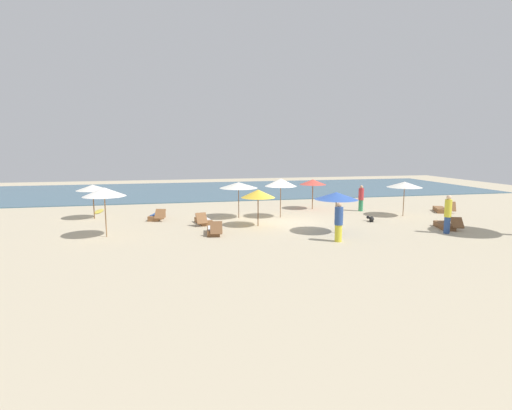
# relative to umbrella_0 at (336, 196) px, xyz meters

# --- Properties ---
(ground_plane) EXTENTS (60.00, 60.00, 0.00)m
(ground_plane) POSITION_rel_umbrella_0_xyz_m (-1.62, 3.01, -1.84)
(ground_plane) COLOR #BCAD8E
(ocean_water) EXTENTS (48.00, 16.00, 0.06)m
(ocean_water) POSITION_rel_umbrella_0_xyz_m (-1.62, 20.01, -1.81)
(ocean_water) COLOR #3D6075
(ocean_water) RESTS_ON ground_plane
(umbrella_0) EXTENTS (2.12, 2.12, 2.02)m
(umbrella_0) POSITION_rel_umbrella_0_xyz_m (0.00, 0.00, 0.00)
(umbrella_0) COLOR olive
(umbrella_0) RESTS_ON ground_plane
(umbrella_1) EXTENTS (1.81, 1.81, 1.97)m
(umbrella_1) POSITION_rel_umbrella_0_xyz_m (-3.39, 2.41, -0.09)
(umbrella_1) COLOR brown
(umbrella_1) RESTS_ON ground_plane
(umbrella_2) EXTENTS (1.97, 1.97, 2.35)m
(umbrella_2) POSITION_rel_umbrella_0_xyz_m (-10.94, 1.45, 0.30)
(umbrella_2) COLOR olive
(umbrella_2) RESTS_ON ground_plane
(umbrella_3) EXTENTS (1.77, 1.77, 2.02)m
(umbrella_3) POSITION_rel_umbrella_0_xyz_m (1.47, 7.25, -0.00)
(umbrella_3) COLOR brown
(umbrella_3) RESTS_ON ground_plane
(umbrella_4) EXTENTS (1.87, 1.87, 2.01)m
(umbrella_4) POSITION_rel_umbrella_0_xyz_m (-12.34, 6.57, 0.00)
(umbrella_4) COLOR brown
(umbrella_4) RESTS_ON ground_plane
(umbrella_5) EXTENTS (2.25, 2.25, 2.13)m
(umbrella_5) POSITION_rel_umbrella_0_xyz_m (-3.98, 5.02, 0.12)
(umbrella_5) COLOR brown
(umbrella_5) RESTS_ON ground_plane
(umbrella_6) EXTENTS (2.08, 2.08, 2.10)m
(umbrella_6) POSITION_rel_umbrella_0_xyz_m (5.95, 3.50, 0.09)
(umbrella_6) COLOR brown
(umbrella_6) RESTS_ON ground_plane
(umbrella_7) EXTENTS (1.90, 1.90, 2.34)m
(umbrella_7) POSITION_rel_umbrella_0_xyz_m (-1.50, 4.69, 0.27)
(umbrella_7) COLOR brown
(umbrella_7) RESTS_ON ground_plane
(lounger_0) EXTENTS (1.05, 1.79, 0.69)m
(lounger_0) POSITION_rel_umbrella_0_xyz_m (-8.72, 5.52, -1.66)
(lounger_0) COLOR brown
(lounger_0) RESTS_ON ground_plane
(lounger_1) EXTENTS (1.03, 1.80, 0.67)m
(lounger_1) POSITION_rel_umbrella_0_xyz_m (6.00, -0.31, -1.67)
(lounger_1) COLOR brown
(lounger_1) RESTS_ON ground_plane
(lounger_2) EXTENTS (0.94, 1.75, 0.72)m
(lounger_2) POSITION_rel_umbrella_0_xyz_m (-6.21, 3.63, -1.66)
(lounger_2) COLOR brown
(lounger_2) RESTS_ON ground_plane
(lounger_3) EXTENTS (0.74, 1.70, 0.73)m
(lounger_3) POSITION_rel_umbrella_0_xyz_m (-5.93, 0.97, -1.66)
(lounger_3) COLOR brown
(lounger_3) RESTS_ON ground_plane
(lounger_4) EXTENTS (1.22, 1.73, 0.74)m
(lounger_4) POSITION_rel_umbrella_0_xyz_m (9.22, 4.33, -1.67)
(lounger_4) COLOR brown
(lounger_4) RESTS_ON ground_plane
(person_0) EXTENTS (0.48, 0.48, 1.70)m
(person_0) POSITION_rel_umbrella_0_xyz_m (4.30, 5.80, -0.98)
(person_0) COLOR #338C59
(person_0) RESTS_ON ground_plane
(person_1) EXTENTS (0.46, 0.46, 1.77)m
(person_1) POSITION_rel_umbrella_0_xyz_m (-0.62, -1.75, -0.95)
(person_1) COLOR yellow
(person_1) RESTS_ON ground_plane
(person_2) EXTENTS (0.39, 0.39, 1.90)m
(person_2) POSITION_rel_umbrella_0_xyz_m (5.28, -1.32, -0.87)
(person_2) COLOR #2D4C8C
(person_2) RESTS_ON ground_plane
(dog) EXTENTS (0.46, 0.65, 0.31)m
(dog) POSITION_rel_umbrella_0_xyz_m (3.17, 2.29, -1.68)
(dog) COLOR black
(dog) RESTS_ON ground_plane
(surfboard) EXTENTS (0.53, 1.89, 0.07)m
(surfboard) POSITION_rel_umbrella_0_xyz_m (-12.50, 9.14, -1.80)
(surfboard) COLOR gold
(surfboard) RESTS_ON ground_plane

